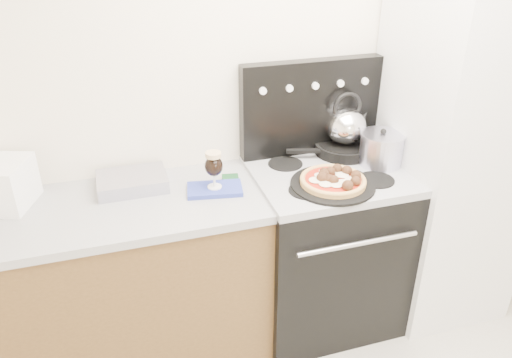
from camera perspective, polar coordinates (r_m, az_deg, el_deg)
name	(u,v)px	position (r m, az deg, el deg)	size (l,w,h in m)	color
room_shell	(429,202)	(1.69, 19.18, -2.54)	(3.52, 3.01, 2.52)	beige
base_cabinet	(116,288)	(2.62, -15.69, -11.88)	(1.45, 0.60, 0.86)	brown
countertop	(103,210)	(2.37, -17.06, -3.42)	(1.48, 0.63, 0.04)	#A7A7AB
stove_body	(323,250)	(2.79, 7.69, -8.04)	(0.76, 0.65, 0.88)	black
cooktop	(329,176)	(2.55, 8.33, 0.40)	(0.76, 0.65, 0.04)	#ADADB2
backguard	(311,107)	(2.67, 6.25, 8.16)	(0.76, 0.08, 0.50)	black
fridge	(452,151)	(2.86, 21.46, 2.95)	(0.64, 0.68, 1.90)	silver
foil_sheet	(132,181)	(2.47, -13.97, -0.27)	(0.33, 0.24, 0.07)	silver
oven_mitt	(215,189)	(2.38, -4.74, -1.18)	(0.26, 0.15, 0.02)	#2F3EAA
beer_glass	(214,170)	(2.33, -4.83, 1.05)	(0.09, 0.09, 0.19)	black
pizza_pan	(333,184)	(2.41, 8.75, -0.61)	(0.40, 0.40, 0.01)	black
pizza	(333,179)	(2.40, 8.80, -0.01)	(0.31, 0.31, 0.04)	#D1864E
skillet	(344,148)	(2.75, 9.98, 3.48)	(0.31, 0.31, 0.06)	black
tea_kettle	(346,123)	(2.69, 10.23, 6.35)	(0.22, 0.22, 0.24)	silver
stock_pot	(381,150)	(2.64, 14.10, 3.25)	(0.22, 0.22, 0.16)	silver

